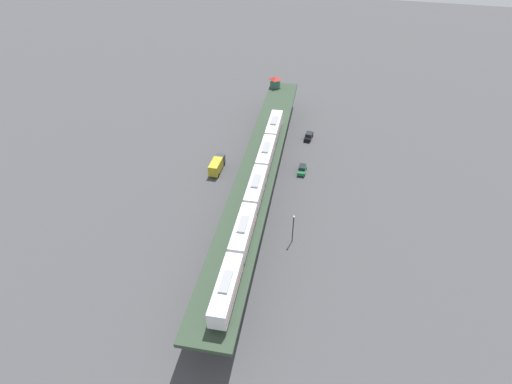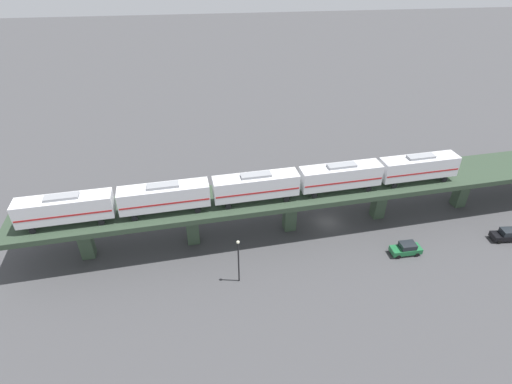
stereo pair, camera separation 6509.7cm
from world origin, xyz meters
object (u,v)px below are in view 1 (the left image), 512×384
Objects in this scene: signal_hut at (275,82)px; delivery_truck at (217,165)px; street_lamp at (293,227)px; street_car_green at (302,169)px; subway_train at (256,188)px; street_car_black at (309,136)px.

delivery_truck is at bearing 80.97° from signal_hut.
signal_hut is 60.01m from street_lamp.
street_lamp reaches higher than street_car_green.
subway_train is at bearing -21.85° from street_lamp.
subway_train is at bearing 131.85° from delivery_truck.
subway_train reaches higher than street_car_black.
signal_hut is 0.77× the size of street_car_black.
subway_train is at bearing 73.48° from street_car_green.
street_lamp is (-2.22, 24.48, 3.17)m from street_car_green.
delivery_truck reaches higher than street_car_black.
street_car_green is at bearing 114.00° from signal_hut.
delivery_truck is (6.03, 37.89, -7.01)m from signal_hut.
street_lamp reaches higher than street_car_black.
subway_train is 13.81× the size of street_car_black.
street_car_black is 41.22m from street_lamp.
subway_train reaches higher than delivery_truck.
street_car_green is 0.61× the size of delivery_truck.
street_lamp is at bearing 106.38° from signal_hut.
signal_hut reaches higher than delivery_truck.
street_car_green is 0.64× the size of street_lamp.
street_car_green is 21.29m from delivery_truck.
signal_hut is (8.40, -54.00, -0.74)m from subway_train.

